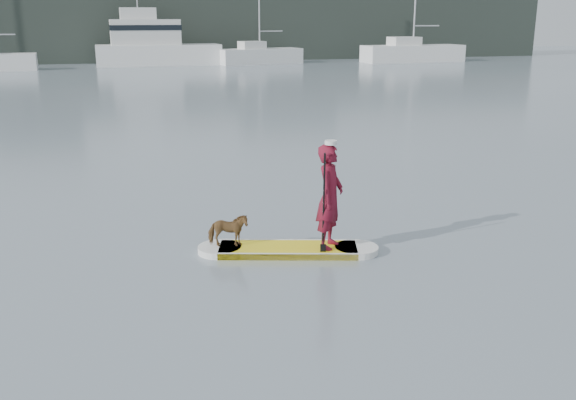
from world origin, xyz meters
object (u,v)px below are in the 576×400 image
object	(u,v)px
sailboat_e	(259,55)
sailboat_f	(412,51)
paddleboard	(288,249)
dog	(228,230)
motor_yacht_a	(153,44)
paddler	(330,197)

from	to	relation	value
sailboat_e	sailboat_f	bearing A→B (deg)	-16.85
sailboat_e	sailboat_f	world-z (taller)	sailboat_f
paddleboard	sailboat_e	bearing A→B (deg)	93.53
dog	sailboat_e	xyz separation A→B (m)	(11.47, 47.39, 0.37)
sailboat_e	motor_yacht_a	size ratio (longest dim) A/B	1.02
motor_yacht_a	dog	bearing A→B (deg)	-93.72
dog	sailboat_e	bearing A→B (deg)	-1.82
paddleboard	paddler	xyz separation A→B (m)	(0.72, -0.20, 1.00)
paddleboard	motor_yacht_a	size ratio (longest dim) A/B	0.30
motor_yacht_a	sailboat_e	bearing A→B (deg)	-6.56
paddleboard	motor_yacht_a	distance (m)	48.60
dog	paddleboard	bearing A→B (deg)	-94.07
paddler	dog	world-z (taller)	paddler
paddleboard	paddler	bearing A→B (deg)	0.00
paddler	sailboat_f	world-z (taller)	sailboat_f
paddler	sailboat_e	world-z (taller)	sailboat_e
paddleboard	paddler	size ratio (longest dim) A/B	1.70
sailboat_e	paddleboard	bearing A→B (deg)	-113.64
sailboat_e	paddler	bearing A→B (deg)	-112.76
paddleboard	sailboat_e	world-z (taller)	sailboat_e
paddler	sailboat_e	xyz separation A→B (m)	(9.71, 47.89, -0.27)
paddler	dog	distance (m)	1.94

